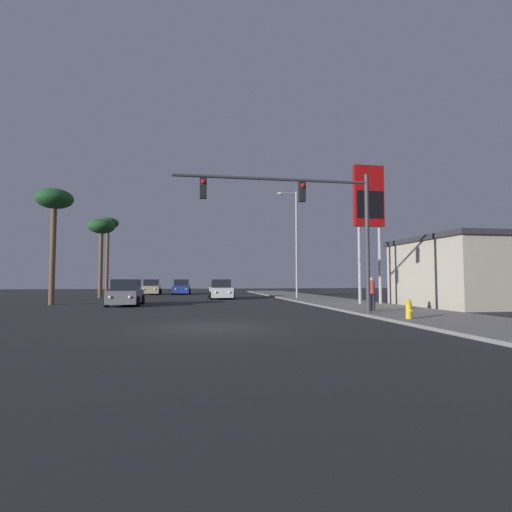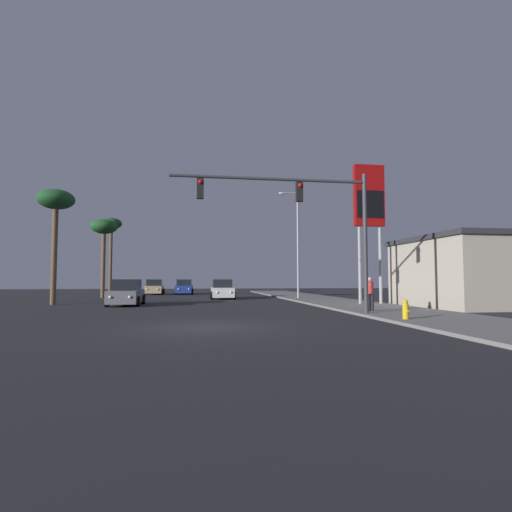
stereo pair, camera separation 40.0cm
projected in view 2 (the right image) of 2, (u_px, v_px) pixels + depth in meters
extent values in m
plane|color=#28282B|center=(207.00, 327.00, 13.99)|extent=(120.00, 120.00, 0.00)
cube|color=gray|center=(353.00, 305.00, 25.28)|extent=(5.00, 60.00, 0.12)
cube|color=#B2A893|center=(494.00, 274.00, 24.86)|extent=(10.00, 8.00, 4.00)
cube|color=#2D2D33|center=(493.00, 240.00, 24.99)|extent=(10.30, 8.30, 0.30)
cube|color=slate|center=(126.00, 296.00, 25.70)|extent=(1.81, 4.20, 0.80)
cube|color=black|center=(127.00, 285.00, 25.89)|extent=(1.60, 2.00, 0.70)
cylinder|color=black|center=(107.00, 302.00, 24.27)|extent=(0.24, 0.64, 0.64)
cylinder|color=black|center=(138.00, 301.00, 24.53)|extent=(0.24, 0.64, 0.64)
cylinder|color=black|center=(116.00, 300.00, 26.84)|extent=(0.24, 0.64, 0.64)
cylinder|color=black|center=(143.00, 299.00, 27.10)|extent=(0.24, 0.64, 0.64)
sphere|color=#F2EACC|center=(110.00, 297.00, 23.53)|extent=(0.18, 0.18, 0.18)
sphere|color=#F2EACC|center=(130.00, 297.00, 23.69)|extent=(0.18, 0.18, 0.18)
cube|color=navy|center=(184.00, 289.00, 45.31)|extent=(1.95, 4.26, 0.80)
cube|color=black|center=(184.00, 282.00, 45.50)|extent=(1.67, 2.06, 0.70)
cylinder|color=black|center=(176.00, 292.00, 43.87)|extent=(0.24, 0.64, 0.64)
cylinder|color=black|center=(192.00, 292.00, 44.14)|extent=(0.24, 0.64, 0.64)
cylinder|color=black|center=(177.00, 291.00, 46.44)|extent=(0.24, 0.64, 0.64)
cylinder|color=black|center=(192.00, 291.00, 46.71)|extent=(0.24, 0.64, 0.64)
sphere|color=#F2EACC|center=(178.00, 289.00, 43.14)|extent=(0.18, 0.18, 0.18)
sphere|color=#F2EACC|center=(189.00, 289.00, 43.30)|extent=(0.18, 0.18, 0.18)
cube|color=tan|center=(154.00, 289.00, 44.40)|extent=(1.88, 4.23, 0.80)
cube|color=black|center=(155.00, 283.00, 44.59)|extent=(1.64, 2.03, 0.70)
cylinder|color=black|center=(144.00, 292.00, 42.97)|extent=(0.24, 0.64, 0.64)
cylinder|color=black|center=(162.00, 292.00, 43.23)|extent=(0.24, 0.64, 0.64)
cylinder|color=black|center=(147.00, 291.00, 45.54)|extent=(0.24, 0.64, 0.64)
cylinder|color=black|center=(163.00, 291.00, 45.80)|extent=(0.24, 0.64, 0.64)
sphere|color=#F2EACC|center=(147.00, 289.00, 42.23)|extent=(0.18, 0.18, 0.18)
sphere|color=#F2EACC|center=(158.00, 289.00, 42.39)|extent=(0.18, 0.18, 0.18)
cube|color=silver|center=(222.00, 292.00, 34.47)|extent=(1.81, 4.21, 0.80)
cube|color=black|center=(222.00, 283.00, 34.66)|extent=(1.61, 2.01, 0.70)
cylinder|color=black|center=(212.00, 296.00, 33.04)|extent=(0.24, 0.64, 0.64)
cylinder|color=black|center=(234.00, 296.00, 33.31)|extent=(0.24, 0.64, 0.64)
cylinder|color=black|center=(211.00, 295.00, 35.61)|extent=(0.24, 0.64, 0.64)
cylinder|color=black|center=(231.00, 294.00, 35.88)|extent=(0.24, 0.64, 0.64)
sphere|color=#F2EACC|center=(217.00, 292.00, 32.30)|extent=(0.18, 0.18, 0.18)
sphere|color=#F2EACC|center=(231.00, 292.00, 32.47)|extent=(0.18, 0.18, 0.18)
cylinder|color=#38383D|center=(365.00, 243.00, 18.56)|extent=(0.20, 0.20, 6.50)
cylinder|color=#38383D|center=(270.00, 179.00, 18.06)|extent=(8.98, 0.14, 0.14)
cube|color=black|center=(299.00, 192.00, 18.23)|extent=(0.30, 0.24, 0.90)
sphere|color=red|center=(300.00, 185.00, 18.10)|extent=(0.20, 0.20, 0.20)
cube|color=black|center=(200.00, 189.00, 17.56)|extent=(0.30, 0.24, 0.90)
sphere|color=red|center=(200.00, 182.00, 17.44)|extent=(0.20, 0.20, 0.20)
cylinder|color=#99999E|center=(298.00, 244.00, 33.53)|extent=(0.18, 0.18, 9.00)
cylinder|color=#99999E|center=(290.00, 193.00, 33.68)|extent=(1.40, 0.10, 0.10)
ellipsoid|color=silver|center=(281.00, 193.00, 33.58)|extent=(0.50, 0.24, 0.20)
cylinder|color=#99999E|center=(360.00, 265.00, 25.55)|extent=(0.20, 0.20, 5.00)
cylinder|color=#99999E|center=(380.00, 265.00, 25.76)|extent=(0.20, 0.20, 5.00)
cube|color=#990C0C|center=(369.00, 196.00, 25.92)|extent=(2.00, 0.40, 4.00)
cube|color=black|center=(370.00, 204.00, 25.68)|extent=(1.80, 0.03, 1.80)
cylinder|color=gold|center=(406.00, 311.00, 15.64)|extent=(0.24, 0.24, 0.60)
sphere|color=gold|center=(405.00, 302.00, 15.67)|extent=(0.20, 0.20, 0.20)
cylinder|color=gold|center=(408.00, 311.00, 15.48)|extent=(0.08, 0.10, 0.08)
cylinder|color=#23232D|center=(369.00, 302.00, 19.60)|extent=(0.16, 0.16, 0.85)
cylinder|color=#23232D|center=(372.00, 302.00, 19.62)|extent=(0.16, 0.16, 0.85)
cylinder|color=#BF3333|center=(370.00, 288.00, 19.65)|extent=(0.32, 0.32, 0.60)
sphere|color=tan|center=(370.00, 279.00, 19.68)|extent=(0.22, 0.22, 0.22)
cylinder|color=brown|center=(111.00, 261.00, 46.25)|extent=(0.36, 0.36, 7.72)
ellipsoid|color=#1E5123|center=(111.00, 223.00, 46.51)|extent=(2.40, 2.40, 1.32)
cylinder|color=brown|center=(54.00, 255.00, 26.55)|extent=(0.36, 0.36, 6.57)
ellipsoid|color=#1E5123|center=(56.00, 199.00, 26.77)|extent=(2.40, 2.40, 1.32)
cylinder|color=brown|center=(103.00, 265.00, 36.54)|extent=(0.36, 0.36, 6.06)
ellipsoid|color=#1E5123|center=(104.00, 227.00, 36.75)|extent=(2.40, 2.40, 1.32)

